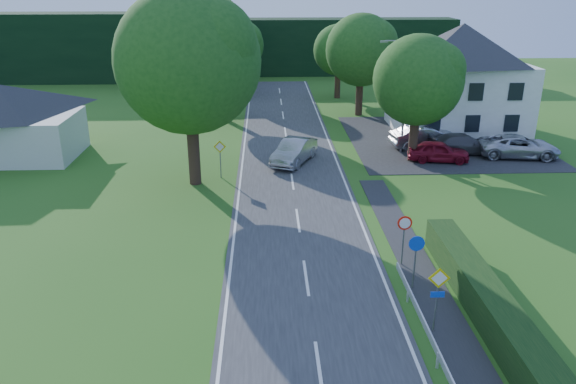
{
  "coord_description": "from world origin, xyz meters",
  "views": [
    {
      "loc": [
        -1.62,
        -8.82,
        11.9
      ],
      "look_at": [
        -0.58,
        16.67,
        2.14
      ],
      "focal_mm": 35.0,
      "sensor_mm": 36.0,
      "label": 1
    }
  ],
  "objects_px": {
    "parked_car_red": "(439,151)",
    "parked_car_silver_b": "(519,146)",
    "parked_car_silver_a": "(425,137)",
    "motorcycle": "(288,148)",
    "streetlight": "(403,91)",
    "parked_car_grey": "(463,144)",
    "moving_car": "(294,151)",
    "parasol": "(455,125)"
  },
  "relations": [
    {
      "from": "moving_car",
      "to": "parked_car_silver_b",
      "type": "distance_m",
      "value": 15.9
    },
    {
      "from": "parked_car_red",
      "to": "parked_car_silver_a",
      "type": "distance_m",
      "value": 3.31
    },
    {
      "from": "motorcycle",
      "to": "parked_car_grey",
      "type": "relative_size",
      "value": 0.34
    },
    {
      "from": "parked_car_red",
      "to": "parked_car_silver_b",
      "type": "height_order",
      "value": "parked_car_silver_b"
    },
    {
      "from": "parked_car_grey",
      "to": "motorcycle",
      "type": "bearing_deg",
      "value": 89.46
    },
    {
      "from": "streetlight",
      "to": "parked_car_silver_a",
      "type": "xyz_separation_m",
      "value": [
        2.09,
        1.0,
        -3.58
      ]
    },
    {
      "from": "parasol",
      "to": "parked_car_silver_a",
      "type": "bearing_deg",
      "value": -137.42
    },
    {
      "from": "parked_car_red",
      "to": "parked_car_silver_b",
      "type": "xyz_separation_m",
      "value": [
        5.95,
        0.78,
        0.06
      ]
    },
    {
      "from": "moving_car",
      "to": "parked_car_silver_b",
      "type": "xyz_separation_m",
      "value": [
        15.89,
        0.66,
        -0.04
      ]
    },
    {
      "from": "motorcycle",
      "to": "parked_car_red",
      "type": "xyz_separation_m",
      "value": [
        10.24,
        -2.08,
        0.27
      ]
    },
    {
      "from": "parked_car_grey",
      "to": "parked_car_silver_a",
      "type": "bearing_deg",
      "value": 58.55
    },
    {
      "from": "parasol",
      "to": "moving_car",
      "type": "bearing_deg",
      "value": -154.88
    },
    {
      "from": "moving_car",
      "to": "parked_car_silver_a",
      "type": "bearing_deg",
      "value": 42.15
    },
    {
      "from": "parked_car_grey",
      "to": "parked_car_silver_b",
      "type": "height_order",
      "value": "parked_car_silver_b"
    },
    {
      "from": "streetlight",
      "to": "parked_car_red",
      "type": "bearing_deg",
      "value": -46.73
    },
    {
      "from": "parasol",
      "to": "parked_car_silver_b",
      "type": "bearing_deg",
      "value": -62.4
    },
    {
      "from": "streetlight",
      "to": "parked_car_grey",
      "type": "bearing_deg",
      "value": -6.41
    },
    {
      "from": "parked_car_silver_b",
      "to": "parasol",
      "type": "bearing_deg",
      "value": 36.04
    },
    {
      "from": "parked_car_silver_a",
      "to": "motorcycle",
      "type": "bearing_deg",
      "value": 89.61
    },
    {
      "from": "motorcycle",
      "to": "parked_car_red",
      "type": "height_order",
      "value": "parked_car_red"
    },
    {
      "from": "parked_car_silver_a",
      "to": "parked_car_silver_b",
      "type": "relative_size",
      "value": 0.92
    },
    {
      "from": "parked_car_silver_a",
      "to": "parked_car_silver_b",
      "type": "bearing_deg",
      "value": -120.0
    },
    {
      "from": "motorcycle",
      "to": "parasol",
      "type": "xyz_separation_m",
      "value": [
        13.34,
        4.15,
        0.55
      ]
    },
    {
      "from": "motorcycle",
      "to": "parked_car_grey",
      "type": "xyz_separation_m",
      "value": [
        12.55,
        -0.28,
        0.27
      ]
    },
    {
      "from": "moving_car",
      "to": "parasol",
      "type": "height_order",
      "value": "parasol"
    },
    {
      "from": "moving_car",
      "to": "parked_car_silver_a",
      "type": "distance_m",
      "value": 10.36
    },
    {
      "from": "parked_car_red",
      "to": "parked_car_grey",
      "type": "height_order",
      "value": "parked_car_red"
    },
    {
      "from": "motorcycle",
      "to": "parked_car_silver_a",
      "type": "distance_m",
      "value": 10.24
    },
    {
      "from": "moving_car",
      "to": "parked_car_grey",
      "type": "relative_size",
      "value": 1.01
    },
    {
      "from": "streetlight",
      "to": "moving_car",
      "type": "bearing_deg",
      "value": -164.25
    },
    {
      "from": "motorcycle",
      "to": "parked_car_silver_a",
      "type": "height_order",
      "value": "parked_car_silver_a"
    },
    {
      "from": "motorcycle",
      "to": "moving_car",
      "type": "bearing_deg",
      "value": -90.02
    },
    {
      "from": "parasol",
      "to": "parked_car_red",
      "type": "bearing_deg",
      "value": -116.47
    },
    {
      "from": "parked_car_silver_b",
      "to": "parasol",
      "type": "xyz_separation_m",
      "value": [
        -2.85,
        5.45,
        0.22
      ]
    },
    {
      "from": "parked_car_grey",
      "to": "parked_car_red",
      "type": "bearing_deg",
      "value": 128.69
    },
    {
      "from": "parked_car_red",
      "to": "parasol",
      "type": "bearing_deg",
      "value": -17.51
    },
    {
      "from": "moving_car",
      "to": "parked_car_silver_a",
      "type": "relative_size",
      "value": 0.96
    },
    {
      "from": "parked_car_silver_a",
      "to": "parked_car_silver_b",
      "type": "xyz_separation_m",
      "value": [
        6.03,
        -2.53,
        -0.07
      ]
    },
    {
      "from": "parked_car_silver_a",
      "to": "parked_car_red",
      "type": "bearing_deg",
      "value": 174.1
    },
    {
      "from": "streetlight",
      "to": "parked_car_grey",
      "type": "relative_size",
      "value": 1.65
    },
    {
      "from": "motorcycle",
      "to": "parasol",
      "type": "bearing_deg",
      "value": 8.39
    },
    {
      "from": "streetlight",
      "to": "parked_car_grey",
      "type": "xyz_separation_m",
      "value": [
        4.48,
        -0.5,
        -3.72
      ]
    }
  ]
}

